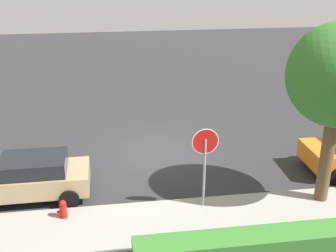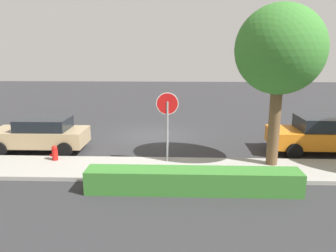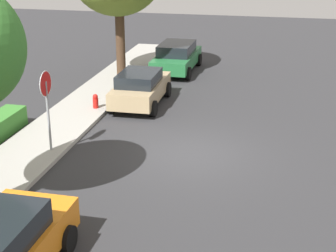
# 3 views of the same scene
# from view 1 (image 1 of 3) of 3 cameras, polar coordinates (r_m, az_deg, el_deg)

# --- Properties ---
(ground_plane) EXTENTS (60.00, 60.00, 0.00)m
(ground_plane) POSITION_cam_1_polar(r_m,az_deg,el_deg) (17.28, -1.71, -3.53)
(ground_plane) COLOR #2D2D30
(sidewalk_curb) EXTENTS (32.00, 2.24, 0.14)m
(sidewalk_curb) POSITION_cam_1_polar(r_m,az_deg,el_deg) (12.92, 0.99, -12.83)
(sidewalk_curb) COLOR #9E9B93
(sidewalk_curb) RESTS_ON ground_plane
(stop_sign) EXTENTS (0.82, 0.08, 2.75)m
(stop_sign) POSITION_cam_1_polar(r_m,az_deg,el_deg) (12.73, 5.02, -3.90)
(stop_sign) COLOR gray
(stop_sign) RESTS_ON ground_plane
(parked_car_tan) EXTENTS (3.94, 1.95, 1.45)m
(parked_car_tan) POSITION_cam_1_polar(r_m,az_deg,el_deg) (14.55, -18.22, -6.60)
(parked_car_tan) COLOR tan
(parked_car_tan) RESTS_ON ground_plane
(fire_hydrant) EXTENTS (0.30, 0.22, 0.72)m
(fire_hydrant) POSITION_cam_1_polar(r_m,az_deg,el_deg) (13.25, -14.00, -11.08)
(fire_hydrant) COLOR red
(fire_hydrant) RESTS_ON ground_plane
(front_yard_hedge) EXTENTS (6.51, 0.82, 0.72)m
(front_yard_hedge) POSITION_cam_1_polar(r_m,az_deg,el_deg) (11.78, 11.83, -15.56)
(front_yard_hedge) COLOR #387A2D
(front_yard_hedge) RESTS_ON ground_plane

